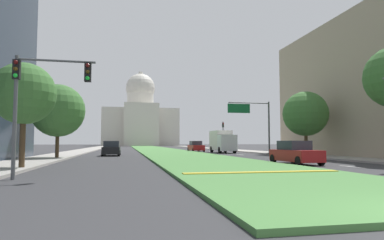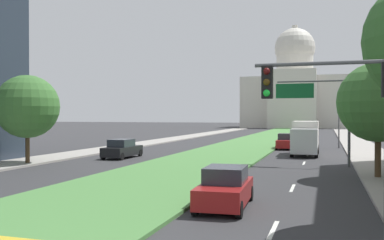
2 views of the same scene
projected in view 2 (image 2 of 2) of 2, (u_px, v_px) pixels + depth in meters
The scene contains 15 objects.
ground_plane at pixel (265, 139), 69.45m from camera, with size 303.02×303.02×0.00m, color #333335.
grass_median at pixel (259, 141), 62.88m from camera, with size 8.36×123.96×0.14m, color #4C8442.
lane_dashes_right at pixel (305, 161), 35.50m from camera, with size 0.16×44.91×0.01m.
sidewalk_left at pixel (156, 142), 60.24m from camera, with size 4.00×123.96×0.15m, color #9E9991.
sidewalk_right at pixel (360, 146), 52.36m from camera, with size 4.00×123.96×0.15m, color #9E9991.
capitol_building at pixel (294, 92), 134.31m from camera, with size 30.91×24.40×31.89m.
traffic_light_near_right at pixel (350, 113), 10.62m from camera, with size 3.34×0.35×5.20m.
traffic_light_far_right at pixel (339, 119), 49.39m from camera, with size 0.28×0.35×5.20m.
overhead_guide_sign at pixel (321, 103), 32.05m from camera, with size 5.38×0.20×6.50m.
street_tree_left_mid at pixel (27, 107), 32.79m from camera, with size 4.80×4.80×6.82m.
street_tree_right_mid at pixel (378, 102), 25.20m from camera, with size 4.69×4.69×6.87m.
sedan_lead_stopped at pixel (225, 188), 17.59m from camera, with size 2.07×4.38×1.65m.
sedan_midblock at pixel (122, 149), 37.99m from camera, with size 1.98×4.60×1.66m.
sedan_distant at pixel (286, 142), 48.00m from camera, with size 2.06×4.55×1.73m.
box_truck_delivery at pixel (305, 137), 40.52m from camera, with size 2.40×6.40×3.20m.
Camera 2 is at (9.38, -0.91, 3.74)m, focal length 40.45 mm.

